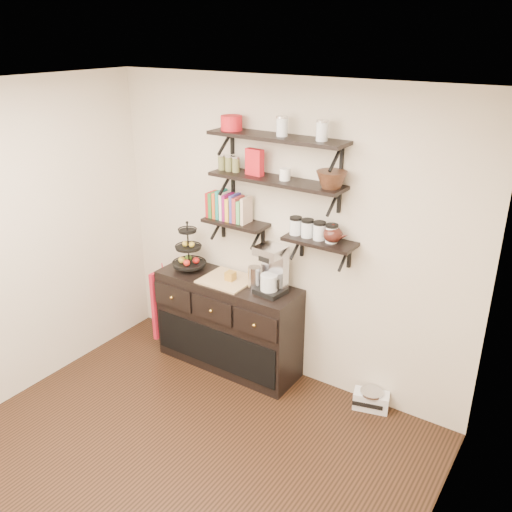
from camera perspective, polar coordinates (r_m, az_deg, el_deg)
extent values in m
plane|color=black|center=(4.31, -10.54, -22.36)|extent=(3.50, 3.50, 0.00)
cube|color=white|center=(3.08, -14.25, 15.96)|extent=(3.50, 3.50, 0.02)
cube|color=beige|center=(4.75, 2.86, 2.05)|extent=(3.50, 0.02, 2.70)
cube|color=beige|center=(2.72, 16.23, -16.47)|extent=(0.02, 3.50, 2.70)
cube|color=black|center=(4.40, 2.16, 12.37)|extent=(1.20, 0.27, 0.03)
cube|color=black|center=(4.80, -2.50, 11.86)|extent=(0.02, 0.03, 0.20)
cube|color=black|center=(4.29, 9.03, 10.26)|extent=(0.02, 0.03, 0.20)
cube|color=black|center=(4.48, 2.10, 7.96)|extent=(1.20, 0.27, 0.03)
cube|color=black|center=(4.88, -2.43, 7.82)|extent=(0.02, 0.03, 0.20)
cube|color=black|center=(4.37, 8.75, 5.78)|extent=(0.02, 0.03, 0.20)
cube|color=black|center=(4.84, -2.17, 3.53)|extent=(0.60, 0.25, 0.03)
cube|color=black|center=(5.08, -3.45, 3.10)|extent=(0.02, 0.03, 0.20)
cube|color=black|center=(4.85, 0.73, 2.14)|extent=(0.03, 0.03, 0.20)
cube|color=black|center=(4.43, 6.71, 1.53)|extent=(0.60, 0.25, 0.03)
cube|color=black|center=(4.66, 4.87, 1.17)|extent=(0.03, 0.03, 0.20)
cube|color=black|center=(4.48, 9.79, 0.01)|extent=(0.02, 0.03, 0.20)
cube|color=#A7181A|center=(4.95, -4.59, 5.34)|extent=(0.02, 0.15, 0.20)
cube|color=#27682D|center=(4.93, -4.30, 5.50)|extent=(0.03, 0.15, 0.24)
cube|color=#D1531F|center=(4.91, -3.93, 5.26)|extent=(0.04, 0.15, 0.21)
cube|color=#1A8275|center=(4.88, -3.60, 5.42)|extent=(0.03, 0.15, 0.25)
cube|color=#FFE6D2|center=(4.87, -3.27, 5.19)|extent=(0.03, 0.15, 0.22)
cube|color=#83135B|center=(4.84, -2.90, 5.33)|extent=(0.04, 0.15, 0.26)
cube|color=gold|center=(4.82, -2.53, 5.09)|extent=(0.03, 0.15, 0.23)
cube|color=#3D398B|center=(4.81, -2.18, 4.85)|extent=(0.03, 0.15, 0.20)
cube|color=#A73437|center=(4.78, -1.78, 5.00)|extent=(0.04, 0.15, 0.24)
cube|color=#54AD5D|center=(4.76, -1.39, 4.75)|extent=(0.03, 0.15, 0.21)
cube|color=#CFB197|center=(4.74, -1.03, 4.90)|extent=(0.03, 0.15, 0.25)
cylinder|color=silver|center=(4.51, 4.19, 3.09)|extent=(0.10, 0.10, 0.13)
cylinder|color=silver|center=(4.46, 5.42, 2.82)|extent=(0.10, 0.10, 0.13)
cylinder|color=silver|center=(4.41, 6.68, 2.54)|extent=(0.10, 0.10, 0.13)
cylinder|color=silver|center=(4.37, 7.96, 2.26)|extent=(0.10, 0.10, 0.13)
cube|color=black|center=(5.18, -2.94, -7.09)|extent=(1.40, 0.45, 0.90)
cube|color=tan|center=(4.97, -3.05, -2.51)|extent=(0.45, 0.41, 0.02)
sphere|color=gold|center=(5.16, -8.88, -4.36)|extent=(0.04, 0.04, 0.04)
sphere|color=gold|center=(4.89, -4.78, -5.78)|extent=(0.04, 0.04, 0.04)
sphere|color=gold|center=(4.64, -0.20, -7.32)|extent=(0.04, 0.04, 0.04)
cylinder|color=black|center=(5.14, -7.14, 0.96)|extent=(0.01, 0.01, 0.47)
cylinder|color=black|center=(5.21, -7.05, -0.85)|extent=(0.32, 0.32, 0.01)
cylinder|color=black|center=(5.14, -7.14, 0.87)|extent=(0.24, 0.24, 0.02)
cylinder|color=black|center=(5.08, -7.23, 2.62)|extent=(0.17, 0.17, 0.02)
sphere|color=#B21914|center=(5.19, -6.33, -0.47)|extent=(0.07, 0.07, 0.07)
sphere|color=gold|center=(5.16, -7.47, 1.29)|extent=(0.06, 0.06, 0.06)
cube|color=#A07224|center=(4.93, -2.70, -2.11)|extent=(0.08, 0.08, 0.08)
cube|color=black|center=(4.73, 1.51, -3.70)|extent=(0.26, 0.24, 0.04)
cube|color=silver|center=(4.71, 2.02, -1.35)|extent=(0.25, 0.11, 0.37)
cube|color=silver|center=(4.57, 1.56, 0.55)|extent=(0.26, 0.24, 0.08)
cylinder|color=silver|center=(4.67, 1.38, -2.79)|extent=(0.17, 0.17, 0.14)
cylinder|color=silver|center=(4.75, -0.17, -2.38)|extent=(0.11, 0.11, 0.22)
cube|color=maroon|center=(5.51, -9.74, -4.80)|extent=(0.04, 0.31, 0.71)
cube|color=silver|center=(4.92, 12.01, -14.66)|extent=(0.33, 0.22, 0.16)
cylinder|color=silver|center=(4.87, 12.10, -13.83)|extent=(0.24, 0.24, 0.02)
cube|color=black|center=(4.86, 11.64, -15.16)|extent=(0.25, 0.08, 0.04)
cube|color=red|center=(4.55, -0.15, 9.86)|extent=(0.17, 0.08, 0.22)
cylinder|color=white|center=(4.42, 3.07, 8.58)|extent=(0.09, 0.09, 0.10)
cylinder|color=red|center=(4.63, -2.61, 13.82)|extent=(0.18, 0.18, 0.12)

